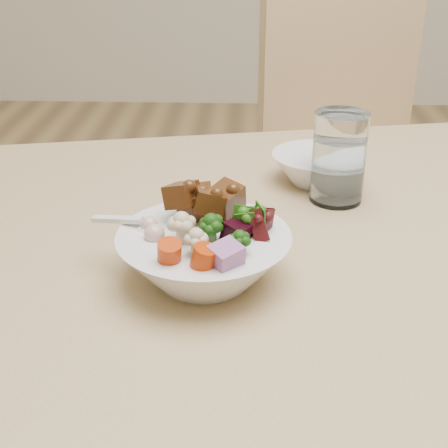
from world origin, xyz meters
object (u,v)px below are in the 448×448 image
(food_bowl, at_px, (206,253))
(side_bowl, at_px, (316,168))
(water_glass, at_px, (338,161))
(chair_far, at_px, (364,148))

(food_bowl, height_order, side_bowl, food_bowl)
(food_bowl, bearing_deg, water_glass, 52.14)
(chair_far, xyz_separation_m, side_bowl, (-0.18, -0.56, 0.17))
(chair_far, relative_size, food_bowl, 5.07)
(food_bowl, bearing_deg, side_bowl, 62.26)
(food_bowl, xyz_separation_m, side_bowl, (0.15, 0.28, -0.01))
(side_bowl, bearing_deg, food_bowl, -117.74)
(chair_far, bearing_deg, water_glass, -129.53)
(water_glass, height_order, side_bowl, water_glass)
(chair_far, relative_size, side_bowl, 7.16)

